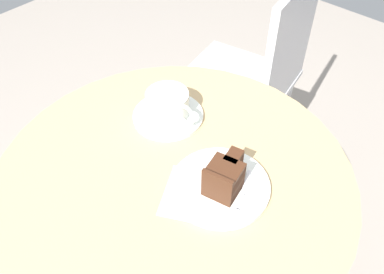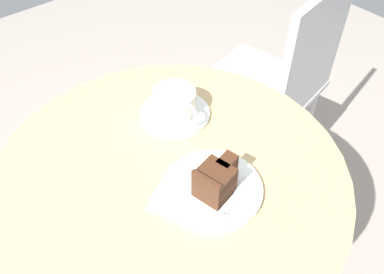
# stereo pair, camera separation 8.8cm
# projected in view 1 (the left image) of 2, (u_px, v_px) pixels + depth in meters

# --- Properties ---
(cafe_table) EXTENTS (0.77, 0.77, 0.69)m
(cafe_table) POSITION_uv_depth(u_px,v_px,m) (175.00, 204.00, 0.94)
(cafe_table) COLOR tan
(cafe_table) RESTS_ON ground
(saucer) EXTENTS (0.17, 0.17, 0.01)m
(saucer) POSITION_uv_depth(u_px,v_px,m) (168.00, 116.00, 0.98)
(saucer) COLOR silver
(saucer) RESTS_ON cafe_table
(coffee_cup) EXTENTS (0.14, 0.10, 0.06)m
(coffee_cup) POSITION_uv_depth(u_px,v_px,m) (168.00, 103.00, 0.96)
(coffee_cup) COLOR silver
(coffee_cup) RESTS_ON saucer
(teaspoon) EXTENTS (0.02, 0.10, 0.00)m
(teaspoon) POSITION_uv_depth(u_px,v_px,m) (163.00, 100.00, 1.01)
(teaspoon) COLOR silver
(teaspoon) RESTS_ON saucer
(cake_plate) EXTENTS (0.20, 0.20, 0.01)m
(cake_plate) POSITION_uv_depth(u_px,v_px,m) (220.00, 186.00, 0.83)
(cake_plate) COLOR silver
(cake_plate) RESTS_ON cafe_table
(cake_slice) EXTENTS (0.08, 0.10, 0.07)m
(cake_slice) POSITION_uv_depth(u_px,v_px,m) (225.00, 177.00, 0.80)
(cake_slice) COLOR #422619
(cake_slice) RESTS_ON cake_plate
(fork) EXTENTS (0.07, 0.13, 0.00)m
(fork) POSITION_uv_depth(u_px,v_px,m) (240.00, 202.00, 0.79)
(fork) COLOR silver
(fork) RESTS_ON cake_plate
(napkin) EXTENTS (0.17, 0.17, 0.00)m
(napkin) POSITION_uv_depth(u_px,v_px,m) (195.00, 193.00, 0.82)
(napkin) COLOR beige
(napkin) RESTS_ON cafe_table
(cafe_chair) EXTENTS (0.44, 0.44, 0.86)m
(cafe_chair) POSITION_uv_depth(u_px,v_px,m) (258.00, 73.00, 1.39)
(cafe_chair) COLOR #BCBCC1
(cafe_chair) RESTS_ON ground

